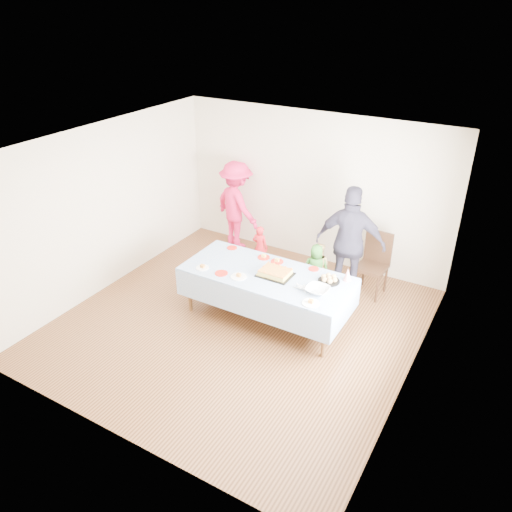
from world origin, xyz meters
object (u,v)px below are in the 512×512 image
(party_table, at_px, (267,277))
(dining_chair, at_px, (374,260))
(adult_left, at_px, (237,205))
(birthday_cake, at_px, (275,273))

(party_table, xyz_separation_m, dining_chair, (1.14, 1.55, -0.14))
(party_table, height_order, adult_left, adult_left)
(party_table, relative_size, dining_chair, 2.38)
(party_table, bearing_deg, dining_chair, 53.67)
(party_table, relative_size, birthday_cake, 5.07)
(birthday_cake, relative_size, dining_chair, 0.47)
(party_table, xyz_separation_m, adult_left, (-1.68, 1.86, 0.12))
(birthday_cake, height_order, adult_left, adult_left)
(dining_chair, bearing_deg, adult_left, 177.39)
(party_table, bearing_deg, adult_left, 132.16)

